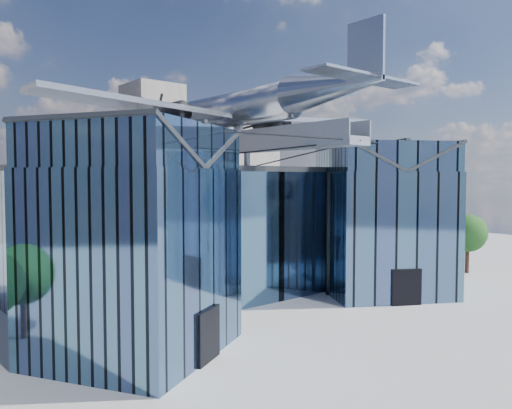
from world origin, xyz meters
TOP-DOWN VIEW (x-y plane):
  - ground_plane at (0.00, 0.00)m, footprint 120.00×120.00m
  - museum at (0.00, 5.82)m, footprint 32.88×24.50m
  - bg_towers at (1.45, 50.49)m, footprint 77.00×24.50m
  - tree_plaza_e at (23.56, -1.18)m, footprint 4.72×4.72m
  - tree_side_e at (19.87, 6.41)m, footprint 3.51×3.51m

SIDE VIEW (x-z plane):
  - ground_plane at x=0.00m, z-range 0.00..0.00m
  - tree_side_e at x=19.87m, z-range 0.83..5.51m
  - tree_plaza_e at x=23.56m, z-range 0.99..6.62m
  - museum at x=0.00m, z-range -3.26..14.34m
  - bg_towers at x=1.45m, z-range -2.99..23.01m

